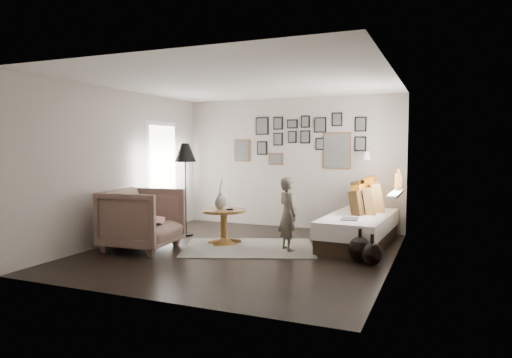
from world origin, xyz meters
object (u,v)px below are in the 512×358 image
at_px(child, 288,214).
at_px(demijohn_large, 360,249).
at_px(pedestal_table, 224,228).
at_px(armchair, 142,219).
at_px(vase, 220,199).
at_px(floor_lamp, 185,156).
at_px(daybed, 360,223).
at_px(demijohn_small, 372,254).
at_px(magazine_basket, 122,234).

bearing_deg(child, demijohn_large, -150.03).
bearing_deg(pedestal_table, armchair, -138.95).
xyz_separation_m(vase, armchair, (-0.92, -0.89, -0.26)).
relative_size(pedestal_table, floor_lamp, 0.44).
relative_size(daybed, demijohn_large, 4.83).
distance_m(daybed, demijohn_large, 1.31).
bearing_deg(armchair, floor_lamp, -6.93).
xyz_separation_m(pedestal_table, demijohn_large, (2.33, -0.38, -0.08)).
relative_size(demijohn_small, child, 0.38).
height_order(vase, child, child).
bearing_deg(daybed, child, -131.33).
xyz_separation_m(vase, demijohn_large, (2.41, -0.40, -0.56)).
height_order(daybed, child, child).
height_order(pedestal_table, magazine_basket, pedestal_table).
xyz_separation_m(magazine_basket, child, (2.64, 0.69, 0.39)).
bearing_deg(child, demijohn_small, -152.82).
height_order(armchair, demijohn_small, armchair).
bearing_deg(child, magazine_basket, 59.34).
distance_m(vase, demijohn_large, 2.50).
height_order(floor_lamp, child, floor_lamp).
height_order(floor_lamp, demijohn_small, floor_lamp).
bearing_deg(demijohn_small, vase, 168.59).
height_order(pedestal_table, daybed, daybed).
distance_m(daybed, demijohn_small, 1.46).
xyz_separation_m(pedestal_table, floor_lamp, (-0.97, 0.38, 1.19)).
relative_size(pedestal_table, child, 0.64).
height_order(daybed, magazine_basket, daybed).
relative_size(vase, demijohn_large, 1.10).
height_order(pedestal_table, floor_lamp, floor_lamp).
bearing_deg(demijohn_large, armchair, -171.64).
bearing_deg(daybed, floor_lamp, -167.35).
distance_m(pedestal_table, daybed, 2.30).
relative_size(daybed, armchair, 2.17).
height_order(armchair, magazine_basket, armchair).
bearing_deg(magazine_basket, vase, 29.29).
distance_m(armchair, child, 2.30).
bearing_deg(daybed, demijohn_small, -70.82).
relative_size(floor_lamp, demijohn_small, 3.89).
height_order(demijohn_large, demijohn_small, demijohn_large).
bearing_deg(demijohn_large, magazine_basket, -174.21).
xyz_separation_m(armchair, demijohn_large, (3.33, 0.49, -0.30)).
bearing_deg(magazine_basket, demijohn_large, 5.79).
height_order(vase, magazine_basket, vase).
bearing_deg(vase, magazine_basket, -150.71).
distance_m(pedestal_table, child, 1.20).
xyz_separation_m(daybed, magazine_basket, (-3.60, -1.66, -0.17)).
distance_m(daybed, child, 1.38).
relative_size(magazine_basket, child, 0.33).
height_order(pedestal_table, demijohn_small, pedestal_table).
height_order(magazine_basket, child, child).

